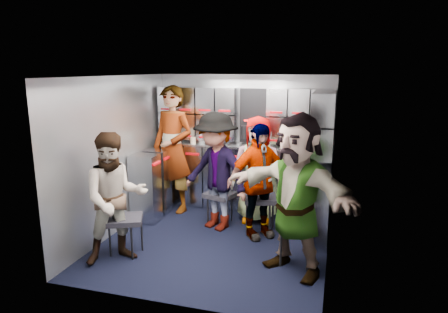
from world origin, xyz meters
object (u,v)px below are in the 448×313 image
(jump_seat_center, at_px, (259,191))
(jump_seat_mid_right, at_px, (260,200))
(attendant_arc_c, at_px, (257,170))
(attendant_arc_e, at_px, (296,195))
(attendant_arc_d, at_px, (258,181))
(jump_seat_mid_left, at_px, (220,196))
(attendant_arc_a, at_px, (115,198))
(jump_seat_near_left, at_px, (125,221))
(attendant_arc_b, at_px, (216,172))
(attendant_standing, at_px, (173,149))
(jump_seat_near_right, at_px, (296,229))

(jump_seat_center, height_order, jump_seat_mid_right, jump_seat_mid_right)
(jump_seat_mid_right, bearing_deg, attendant_arc_c, 108.12)
(attendant_arc_e, bearing_deg, attendant_arc_d, 155.42)
(jump_seat_mid_left, height_order, attendant_arc_a, attendant_arc_a)
(jump_seat_center, height_order, attendant_arc_d, attendant_arc_d)
(jump_seat_near_left, bearing_deg, attendant_arc_e, 3.71)
(jump_seat_mid_right, xyz_separation_m, attendant_arc_b, (-0.61, -0.05, 0.37))
(jump_seat_near_left, height_order, attendant_arc_c, attendant_arc_c)
(attendant_standing, relative_size, attendant_arc_a, 1.29)
(jump_seat_mid_left, xyz_separation_m, jump_seat_mid_right, (0.61, -0.13, 0.04))
(jump_seat_center, xyz_separation_m, attendant_arc_b, (-0.48, -0.62, 0.42))
(jump_seat_mid_right, relative_size, attendant_arc_b, 0.31)
(jump_seat_near_right, distance_m, attendant_arc_a, 2.07)
(jump_seat_mid_left, xyz_separation_m, jump_seat_center, (0.48, 0.44, -0.01))
(attendant_arc_e, bearing_deg, jump_seat_near_left, -145.91)
(jump_seat_mid_left, height_order, jump_seat_center, jump_seat_mid_left)
(jump_seat_mid_right, bearing_deg, jump_seat_center, 102.57)
(jump_seat_mid_right, relative_size, jump_seat_near_right, 1.01)
(jump_seat_mid_left, distance_m, jump_seat_center, 0.65)
(jump_seat_mid_left, bearing_deg, attendant_arc_d, -26.63)
(attendant_standing, relative_size, attendant_arc_d, 1.28)
(jump_seat_near_right, xyz_separation_m, attendant_arc_c, (-0.69, 1.20, 0.35))
(jump_seat_center, relative_size, jump_seat_near_right, 0.87)
(jump_seat_center, bearing_deg, jump_seat_mid_right, -77.43)
(jump_seat_near_right, distance_m, attendant_arc_d, 0.91)
(jump_seat_center, xyz_separation_m, attendant_arc_d, (0.13, -0.74, 0.37))
(attendant_arc_d, bearing_deg, jump_seat_near_left, 171.30)
(jump_seat_near_right, bearing_deg, attendant_standing, 148.05)
(attendant_standing, xyz_separation_m, attendant_arc_c, (1.34, -0.07, -0.21))
(attendant_arc_a, distance_m, attendant_arc_b, 1.48)
(attendant_arc_d, distance_m, attendant_arc_e, 1.00)
(attendant_arc_c, bearing_deg, jump_seat_mid_left, -158.32)
(jump_seat_mid_left, distance_m, attendant_arc_c, 0.66)
(attendant_arc_a, distance_m, attendant_arc_d, 1.80)
(attendant_arc_e, bearing_deg, jump_seat_mid_right, 150.23)
(attendant_standing, bearing_deg, jump_seat_mid_right, -1.87)
(jump_seat_mid_right, distance_m, attendant_arc_d, 0.36)
(jump_seat_near_left, distance_m, attendant_arc_a, 0.39)
(jump_seat_center, xyz_separation_m, attendant_arc_a, (-1.29, -1.86, 0.37))
(jump_seat_center, distance_m, attendant_arc_b, 0.89)
(jump_seat_mid_left, distance_m, attendant_arc_e, 1.69)
(attendant_standing, height_order, attendant_arc_b, attendant_standing)
(jump_seat_near_right, relative_size, attendant_arc_c, 0.33)
(jump_seat_near_left, xyz_separation_m, jump_seat_near_right, (1.98, 0.31, 0.01))
(jump_seat_center, distance_m, jump_seat_mid_right, 0.58)
(attendant_arc_b, xyz_separation_m, attendant_arc_e, (1.18, -0.94, 0.07))
(attendant_standing, height_order, attendant_arc_a, attendant_standing)
(jump_seat_mid_left, xyz_separation_m, attendant_arc_e, (1.18, -1.12, 0.48))
(attendant_arc_d, xyz_separation_m, attendant_arc_e, (0.57, -0.81, 0.12))
(attendant_arc_c, distance_m, attendant_arc_e, 1.54)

